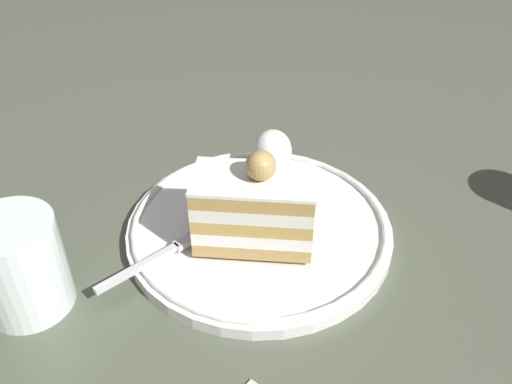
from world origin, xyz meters
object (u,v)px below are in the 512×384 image
(whipped_cream_dollop, at_px, (272,151))
(fork, at_px, (164,253))
(dessert_plate, at_px, (256,225))
(drink_glass_far, at_px, (21,268))
(cake_slice, at_px, (254,208))

(whipped_cream_dollop, xyz_separation_m, fork, (0.03, -0.15, -0.02))
(dessert_plate, xyz_separation_m, drink_glass_far, (-0.06, -0.19, 0.03))
(cake_slice, xyz_separation_m, fork, (-0.04, -0.07, -0.03))
(dessert_plate, bearing_deg, whipped_cream_dollop, 125.78)
(dessert_plate, xyz_separation_m, cake_slice, (0.02, -0.02, 0.04))
(dessert_plate, xyz_separation_m, whipped_cream_dollop, (-0.05, 0.06, 0.03))
(dessert_plate, height_order, whipped_cream_dollop, whipped_cream_dollop)
(dessert_plate, relative_size, whipped_cream_dollop, 5.40)
(cake_slice, height_order, drink_glass_far, cake_slice)
(whipped_cream_dollop, distance_m, fork, 0.16)
(dessert_plate, height_order, cake_slice, cake_slice)
(dessert_plate, height_order, drink_glass_far, drink_glass_far)
(fork, bearing_deg, cake_slice, 63.04)
(fork, xyz_separation_m, drink_glass_far, (-0.04, -0.10, 0.02))
(dessert_plate, distance_m, fork, 0.09)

